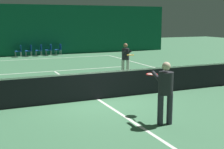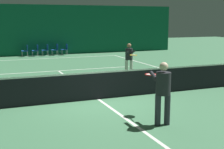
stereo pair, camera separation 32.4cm
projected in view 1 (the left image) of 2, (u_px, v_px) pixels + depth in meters
name	position (u px, v px, depth m)	size (l,w,h in m)	color
ground_plane	(98.00, 99.00, 10.64)	(60.00, 60.00, 0.00)	#3D704C
backdrop_curtain	(29.00, 30.00, 23.09)	(23.00, 0.12, 3.78)	#0F5138
court_line_baseline_far	(35.00, 59.00, 21.37)	(11.00, 0.10, 0.00)	silver
court_line_service_far	(54.00, 71.00, 16.41)	(8.25, 0.10, 0.00)	silver
court_line_sideline_right	(223.00, 86.00, 12.81)	(0.10, 23.80, 0.00)	silver
court_line_centre	(98.00, 99.00, 10.64)	(0.10, 12.80, 0.00)	silver
tennis_net	(98.00, 85.00, 10.55)	(12.00, 0.10, 1.07)	black
player_near	(165.00, 88.00, 7.98)	(0.57, 1.38, 1.64)	#2D2D38
player_far	(126.00, 57.00, 15.03)	(0.62, 1.34, 1.56)	beige
courtside_chair_0	(19.00, 50.00, 22.51)	(0.44, 0.44, 0.84)	#99999E
courtside_chair_1	(29.00, 50.00, 22.80)	(0.44, 0.44, 0.84)	#99999E
courtside_chair_2	(40.00, 49.00, 23.08)	(0.44, 0.44, 0.84)	#99999E
courtside_chair_3	(49.00, 49.00, 23.37)	(0.44, 0.44, 0.84)	#99999E
courtside_chair_4	(59.00, 49.00, 23.66)	(0.44, 0.44, 0.84)	#99999E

